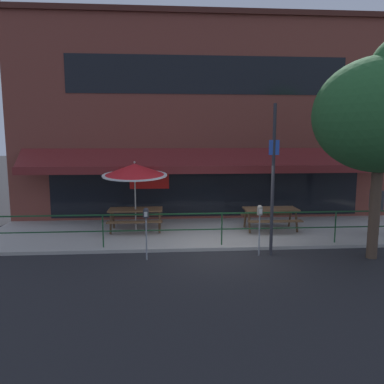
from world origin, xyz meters
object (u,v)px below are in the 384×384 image
patio_umbrella_left (135,170)px  parking_meter_far (260,215)px  picnic_table_centre (270,213)px  parking_meter_near (146,218)px  picnic_table_left (136,213)px  street_sign_pole (273,179)px  pedestrian_walking (376,206)px

patio_umbrella_left → parking_meter_far: (3.57, -2.58, -1.03)m
picnic_table_centre → parking_meter_far: parking_meter_far is taller
picnic_table_centre → parking_meter_near: 4.84m
picnic_table_left → patio_umbrella_left: bearing=-90.0°
parking_meter_near → street_sign_pole: bearing=2.9°
picnic_table_left → street_sign_pole: 4.92m
parking_meter_far → street_sign_pole: size_ratio=0.34×
patio_umbrella_left → pedestrian_walking: size_ratio=1.39×
pedestrian_walking → parking_meter_near: size_ratio=1.20×
picnic_table_left → picnic_table_centre: bearing=-2.8°
picnic_table_centre → parking_meter_near: size_ratio=1.27×
street_sign_pole → picnic_table_left: bearing=146.3°
picnic_table_left → patio_umbrella_left: patio_umbrella_left is taller
parking_meter_far → picnic_table_centre: bearing=67.5°
pedestrian_walking → street_sign_pole: (-3.92, -1.61, 1.07)m
picnic_table_centre → parking_meter_far: bearing=-112.5°
picnic_table_left → picnic_table_centre: 4.58m
picnic_table_left → street_sign_pole: (3.92, -2.61, 1.42)m
parking_meter_near → parking_meter_far: 3.09m
pedestrian_walking → parking_meter_near: bearing=-166.4°
picnic_table_centre → pedestrian_walking: bearing=-13.4°
picnic_table_left → patio_umbrella_left: (-0.00, -0.06, 1.47)m
picnic_table_left → street_sign_pole: street_sign_pole is taller
picnic_table_left → street_sign_pole: bearing=-33.7°
pedestrian_walking → picnic_table_left: bearing=172.7°
picnic_table_centre → patio_umbrella_left: bearing=177.9°
pedestrian_walking → parking_meter_far: pedestrian_walking is taller
picnic_table_centre → pedestrian_walking: (3.27, -0.78, 0.35)m
picnic_table_left → parking_meter_near: 2.86m
patio_umbrella_left → pedestrian_walking: patio_umbrella_left is taller
picnic_table_centre → street_sign_pole: bearing=-105.4°
pedestrian_walking → street_sign_pole: bearing=-157.7°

